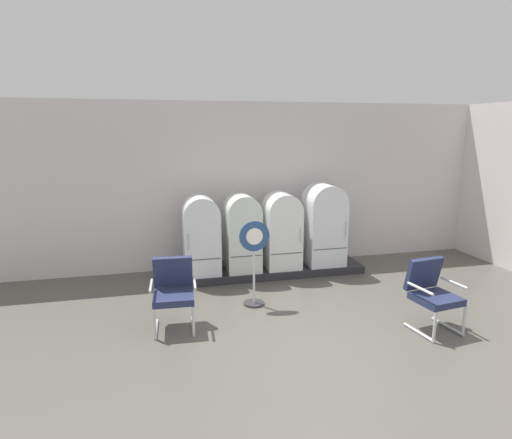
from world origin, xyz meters
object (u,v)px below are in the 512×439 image
refrigerator_2 (282,228)px  armchair_right (432,291)px  refrigerator_3 (324,222)px  refrigerator_1 (242,231)px  refrigerator_0 (201,233)px  sign_stand (254,265)px  armchair_left (173,289)px

refrigerator_2 → armchair_right: refrigerator_2 is taller
refrigerator_3 → refrigerator_1: bearing=-178.8°
refrigerator_0 → refrigerator_2: refrigerator_2 is taller
refrigerator_0 → refrigerator_3: refrigerator_3 is taller
refrigerator_0 → armchair_right: size_ratio=1.45×
refrigerator_1 → refrigerator_3: refrigerator_3 is taller
refrigerator_1 → sign_stand: bearing=-93.7°
refrigerator_3 → refrigerator_2: bearing=-178.6°
refrigerator_3 → armchair_right: bearing=-79.7°
refrigerator_2 → refrigerator_3: size_ratio=0.91×
refrigerator_3 → armchair_left: 3.40m
armchair_left → sign_stand: sign_stand is taller
armchair_right → refrigerator_3: bearing=100.3°
refrigerator_2 → armchair_left: (-2.05, -1.74, -0.33)m
refrigerator_3 → sign_stand: refrigerator_3 is taller
armchair_left → armchair_right: same height
refrigerator_2 → sign_stand: 1.54m
refrigerator_3 → armchair_left: refrigerator_3 is taller
refrigerator_2 → sign_stand: bearing=-122.5°
refrigerator_2 → armchair_right: bearing=-63.4°
refrigerator_1 → armchair_left: refrigerator_1 is taller
armchair_right → sign_stand: (-2.13, 1.32, 0.10)m
armchair_right → refrigerator_0: bearing=137.0°
refrigerator_1 → refrigerator_3: size_ratio=0.91×
refrigerator_0 → refrigerator_1: refrigerator_1 is taller
refrigerator_1 → armchair_right: 3.32m
refrigerator_3 → armchair_right: refrigerator_3 is taller
refrigerator_0 → armchair_right: 3.81m
armchair_left → sign_stand: 1.31m
refrigerator_1 → sign_stand: refrigerator_1 is taller
refrigerator_1 → refrigerator_3: 1.57m
refrigerator_1 → refrigerator_3: bearing=1.2°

